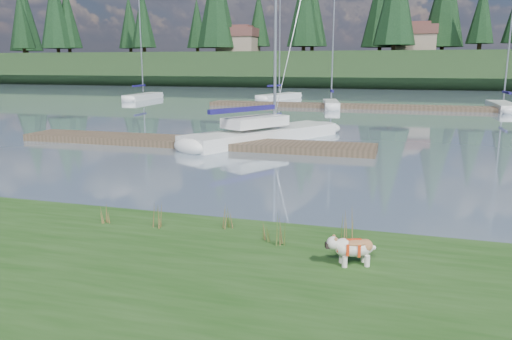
% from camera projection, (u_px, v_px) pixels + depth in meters
% --- Properties ---
extents(ground, '(200.00, 200.00, 0.00)m').
position_uv_depth(ground, '(341.00, 108.00, 40.53)').
color(ground, slate).
rests_on(ground, ground).
extents(bank, '(60.00, 9.00, 0.35)m').
position_uv_depth(bank, '(12.00, 317.00, 6.73)').
color(bank, '#26491B').
rests_on(bank, ground).
extents(ridge, '(200.00, 20.00, 5.00)m').
position_uv_depth(ridge, '(374.00, 70.00, 80.34)').
color(ridge, black).
rests_on(ridge, ground).
extents(bulldog, '(0.82, 0.52, 0.48)m').
position_uv_depth(bulldog, '(353.00, 247.00, 8.00)').
color(bulldog, silver).
rests_on(bulldog, bank).
extents(sailboat_main, '(6.38, 9.23, 13.68)m').
position_uv_depth(sailboat_main, '(274.00, 131.00, 23.47)').
color(sailboat_main, white).
rests_on(sailboat_main, ground).
extents(dock_near, '(16.00, 2.00, 0.30)m').
position_uv_depth(dock_near, '(190.00, 142.00, 21.91)').
color(dock_near, '#4C3D2C').
rests_on(dock_near, ground).
extents(dock_far, '(26.00, 2.20, 0.30)m').
position_uv_depth(dock_far, '(366.00, 106.00, 39.95)').
color(dock_far, '#4C3D2C').
rests_on(dock_far, ground).
extents(sailboat_bg_0, '(1.70, 7.12, 10.35)m').
position_uv_depth(sailboat_bg_0, '(146.00, 96.00, 50.16)').
color(sailboat_bg_0, white).
rests_on(sailboat_bg_0, ground).
extents(sailboat_bg_1, '(3.54, 7.51, 11.11)m').
position_uv_depth(sailboat_bg_1, '(282.00, 96.00, 50.14)').
color(sailboat_bg_1, white).
rests_on(sailboat_bg_1, ground).
extents(sailboat_bg_2, '(2.16, 5.68, 8.65)m').
position_uv_depth(sailboat_bg_2, '(331.00, 103.00, 40.71)').
color(sailboat_bg_2, white).
rests_on(sailboat_bg_2, ground).
extents(sailboat_bg_3, '(1.60, 7.35, 10.83)m').
position_uv_depth(sailboat_bg_3, '(501.00, 105.00, 38.98)').
color(sailboat_bg_3, white).
rests_on(sailboat_bg_3, ground).
extents(weed_0, '(0.17, 0.14, 0.64)m').
position_uv_depth(weed_0, '(159.00, 214.00, 9.84)').
color(weed_0, '#475B23').
rests_on(weed_0, bank).
extents(weed_1, '(0.17, 0.14, 0.55)m').
position_uv_depth(weed_1, '(229.00, 217.00, 9.75)').
color(weed_1, '#475B23').
rests_on(weed_1, bank).
extents(weed_2, '(0.17, 0.14, 0.57)m').
position_uv_depth(weed_2, '(281.00, 232.00, 8.90)').
color(weed_2, '#475B23').
rests_on(weed_2, bank).
extents(weed_3, '(0.17, 0.14, 0.48)m').
position_uv_depth(weed_3, '(107.00, 214.00, 10.10)').
color(weed_3, '#475B23').
rests_on(weed_3, bank).
extents(weed_4, '(0.17, 0.14, 0.37)m').
position_uv_depth(weed_4, '(265.00, 233.00, 9.10)').
color(weed_4, '#475B23').
rests_on(weed_4, bank).
extents(weed_5, '(0.17, 0.14, 0.69)m').
position_uv_depth(weed_5, '(347.00, 226.00, 9.04)').
color(weed_5, '#475B23').
rests_on(weed_5, bank).
extents(mud_lip, '(60.00, 0.50, 0.14)m').
position_uv_depth(mud_lip, '(162.00, 225.00, 10.88)').
color(mud_lip, '#33281C').
rests_on(mud_lip, ground).
extents(conifer_0, '(5.72, 5.72, 14.15)m').
position_uv_depth(conifer_0, '(55.00, 11.00, 87.79)').
color(conifer_0, '#382619').
rests_on(conifer_0, ridge).
extents(conifer_1, '(4.40, 4.40, 11.30)m').
position_uv_depth(conifer_1, '(143.00, 18.00, 87.68)').
color(conifer_1, '#382619').
rests_on(conifer_1, ridge).
extents(conifer_2, '(6.60, 6.60, 16.05)m').
position_uv_depth(conifer_2, '(217.00, 0.00, 80.24)').
color(conifer_2, '#382619').
rests_on(conifer_2, ridge).
extents(conifer_3, '(4.84, 4.84, 12.25)m').
position_uv_depth(conifer_3, '(313.00, 11.00, 80.23)').
color(conifer_3, '#382619').
rests_on(conifer_3, ridge).
extents(conifer_5, '(3.96, 3.96, 10.35)m').
position_uv_depth(conifer_5, '(482.00, 11.00, 71.63)').
color(conifer_5, '#382619').
rests_on(conifer_5, ridge).
extents(house_0, '(6.30, 5.30, 4.65)m').
position_uv_depth(house_0, '(238.00, 40.00, 82.60)').
color(house_0, gray).
rests_on(house_0, ridge).
extents(house_1, '(6.30, 5.30, 4.65)m').
position_uv_depth(house_1, '(415.00, 38.00, 75.80)').
color(house_1, gray).
rests_on(house_1, ridge).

